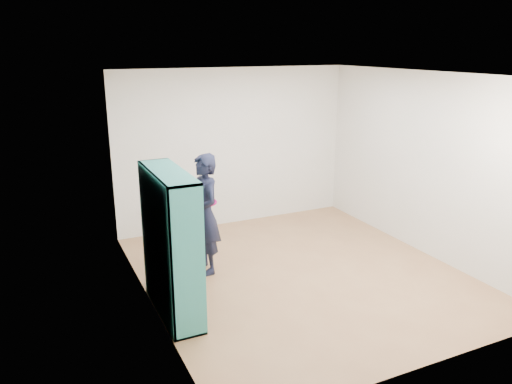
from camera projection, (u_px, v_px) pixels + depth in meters
name	position (u px, v px, depth m)	size (l,w,h in m)	color
floor	(301.00, 273.00, 6.67)	(4.50, 4.50, 0.00)	#926442
ceiling	(306.00, 74.00, 5.94)	(4.50, 4.50, 0.00)	white
wall_left	(146.00, 200.00, 5.49)	(0.02, 4.50, 2.60)	silver
wall_right	(425.00, 164.00, 7.12)	(0.02, 4.50, 2.60)	silver
wall_back	(234.00, 148.00, 8.26)	(4.00, 0.02, 2.60)	silver
wall_front	(434.00, 240.00, 4.35)	(4.00, 0.02, 2.60)	silver
bookshelf	(169.00, 246.00, 5.48)	(0.36, 1.24, 1.66)	teal
person	(205.00, 214.00, 6.53)	(0.40, 0.60, 1.61)	black
smartphone	(191.00, 206.00, 6.52)	(0.03, 0.11, 0.14)	silver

